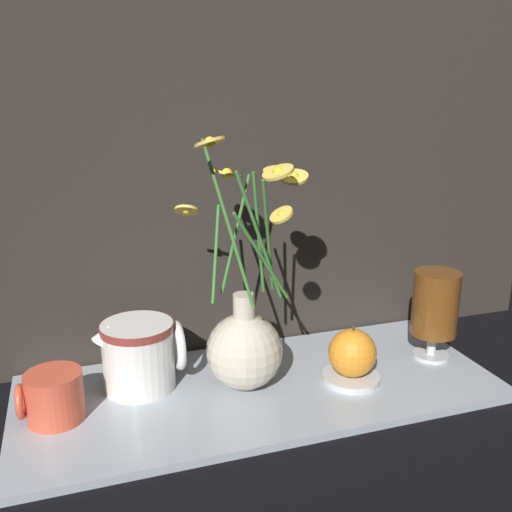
# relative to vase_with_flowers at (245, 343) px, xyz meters

# --- Properties ---
(ground_plane) EXTENTS (6.00, 6.00, 0.00)m
(ground_plane) POSITION_rel_vase_with_flowers_xyz_m (0.02, -0.00, -0.09)
(ground_plane) COLOR black
(shelf) EXTENTS (0.75, 0.31, 0.01)m
(shelf) POSITION_rel_vase_with_flowers_xyz_m (0.02, -0.00, -0.08)
(shelf) COLOR #9EA8B2
(shelf) RESTS_ON ground_plane
(backdrop_wall) EXTENTS (1.25, 0.02, 1.10)m
(backdrop_wall) POSITION_rel_vase_with_flowers_xyz_m (0.02, 0.16, 0.46)
(backdrop_wall) COLOR #2D2823
(backdrop_wall) RESTS_ON ground_plane
(vase_with_flowers) EXTENTS (0.19, 0.18, 0.39)m
(vase_with_flowers) POSITION_rel_vase_with_flowers_xyz_m (0.00, 0.00, 0.00)
(vase_with_flowers) COLOR beige
(vase_with_flowers) RESTS_ON shelf
(yellow_mug) EXTENTS (0.09, 0.08, 0.07)m
(yellow_mug) POSITION_rel_vase_with_flowers_xyz_m (-0.28, -0.00, -0.04)
(yellow_mug) COLOR #DB5138
(yellow_mug) RESTS_ON shelf
(ceramic_pitcher) EXTENTS (0.14, 0.11, 0.12)m
(ceramic_pitcher) POSITION_rel_vase_with_flowers_xyz_m (-0.15, 0.05, -0.01)
(ceramic_pitcher) COLOR white
(ceramic_pitcher) RESTS_ON shelf
(tea_glass) EXTENTS (0.08, 0.08, 0.15)m
(tea_glass) POSITION_rel_vase_with_flowers_xyz_m (0.34, -0.00, 0.02)
(tea_glass) COLOR silver
(tea_glass) RESTS_ON shelf
(saucer_plate) EXTENTS (0.09, 0.09, 0.01)m
(saucer_plate) POSITION_rel_vase_with_flowers_xyz_m (0.17, -0.04, -0.07)
(saucer_plate) COLOR silver
(saucer_plate) RESTS_ON shelf
(orange_fruit) EXTENTS (0.08, 0.08, 0.08)m
(orange_fruit) POSITION_rel_vase_with_flowers_xyz_m (0.17, -0.04, -0.03)
(orange_fruit) COLOR orange
(orange_fruit) RESTS_ON saucer_plate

